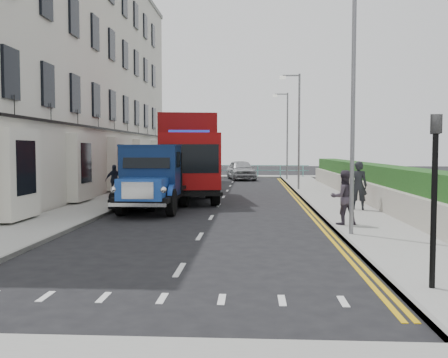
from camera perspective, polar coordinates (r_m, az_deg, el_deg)
ground at (r=16.41m, az=-2.06°, el=-5.37°), size 120.00×120.00×0.00m
pavement_west at (r=26.14m, az=-11.64°, el=-2.03°), size 2.40×38.00×0.12m
pavement_east at (r=25.55m, az=11.78°, el=-2.16°), size 2.60×38.00×0.12m
promenade at (r=45.24m, az=1.33°, el=0.30°), size 30.00×2.50×0.12m
sea_plane at (r=76.20m, az=2.10°, el=1.51°), size 120.00×120.00×0.00m
terrace_west at (r=31.49m, az=-17.57°, el=11.76°), size 6.31×30.20×14.25m
garden_east at (r=25.84m, az=16.00°, el=-0.29°), size 1.45×28.00×1.75m
seafront_railing at (r=44.41m, az=1.29°, el=0.91°), size 13.00×0.08×1.11m
lamp_near at (r=14.48m, az=14.06°, el=9.23°), size 1.23×0.18×7.00m
lamp_mid at (r=30.30m, az=8.35°, el=6.19°), size 1.23×0.18×7.00m
lamp_far at (r=40.26m, az=7.07°, el=5.50°), size 1.23×0.18×7.00m
traffic_signal at (r=9.20m, az=22.94°, el=0.48°), size 0.16×0.20×3.10m
bedford_lorry at (r=19.79m, az=-8.28°, el=-0.37°), size 2.36×5.65×2.63m
red_lorry at (r=25.29m, az=-4.35°, el=2.81°), size 4.03×8.40×4.22m
parked_car_front at (r=21.86m, az=-9.50°, el=-1.16°), size 1.92×4.62×1.57m
parked_car_mid at (r=23.65m, az=-7.83°, el=-0.97°), size 1.55×4.35×1.43m
parked_car_rear at (r=30.57m, az=-6.38°, el=-0.09°), size 1.96×4.57×1.31m
seafront_car_left at (r=42.46m, az=-3.53°, el=0.91°), size 3.08×5.12×1.33m
seafront_car_right at (r=41.25m, az=1.96°, el=1.06°), size 2.84×5.11×1.64m
pedestrian_east_near at (r=20.39m, az=15.09°, el=-0.71°), size 0.78×0.60×1.92m
pedestrian_east_far at (r=16.25m, az=13.51°, el=-2.06°), size 0.95×0.80×1.73m
pedestrian_west_near at (r=26.43m, az=-12.39°, el=-0.12°), size 1.00×0.60×1.60m
pedestrian_west_far at (r=32.00m, az=-10.24°, el=0.48°), size 0.78×0.52×1.57m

